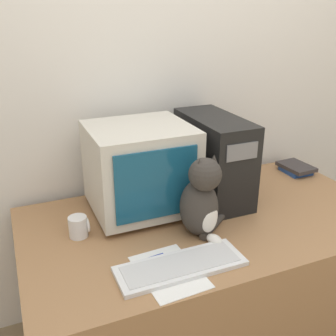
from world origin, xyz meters
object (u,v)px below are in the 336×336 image
Objects in this scene: keyboard at (181,266)px; cat at (201,201)px; book_stack at (296,168)px; mug at (79,227)px; crt_monitor at (140,168)px; pen at (145,260)px; computer_tower at (213,158)px.

cat is (0.17, 0.18, 0.15)m from keyboard.
book_stack is 1.32m from mug.
keyboard is 2.35× the size of book_stack.
keyboard is (-0.02, -0.48, -0.20)m from crt_monitor.
mug is at bearing 125.31° from pen.
cat reaches higher than mug.
crt_monitor reaches higher than cat.
crt_monitor is 0.93× the size of keyboard.
mug is (-0.70, -0.11, -0.16)m from computer_tower.
keyboard reaches higher than pen.
keyboard is 5.35× the size of mug.
pen is 1.76× the size of mug.
computer_tower is 0.67m from pen.
keyboard is at bearing -149.49° from cat.
cat is 1.73× the size of book_stack.
crt_monitor is 0.35m from cat.
pen is (-0.11, 0.10, -0.01)m from keyboard.
keyboard is 0.14m from pen.
mug reaches higher than pen.
mug reaches higher than book_stack.
pen is at bearing -178.68° from cat.
crt_monitor is at bearing 179.54° from computer_tower.
cat is 0.52m from mug.
computer_tower is at bearing -172.14° from book_stack.
keyboard is 0.48m from mug.
book_stack is (1.00, 0.57, 0.01)m from keyboard.
keyboard is at bearing -92.05° from crt_monitor.
crt_monitor is 1.26× the size of cat.
computer_tower reaches higher than book_stack.
keyboard is at bearing -41.49° from pen.
pen is at bearing -157.01° from book_stack.
cat is at bearing -126.28° from computer_tower.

